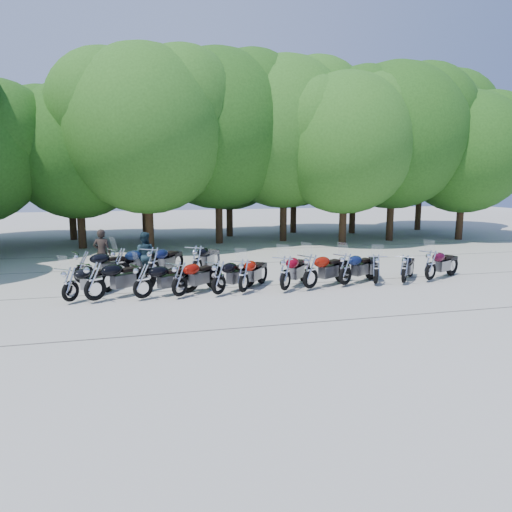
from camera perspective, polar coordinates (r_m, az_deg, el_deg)
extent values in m
plane|color=#9D9A8E|center=(15.06, 1.36, -5.05)|extent=(90.00, 90.00, 0.00)
cylinder|color=#3A2614|center=(27.22, -21.02, 4.37)|extent=(0.44, 0.44, 3.31)
sphere|color=#286319|center=(27.18, -21.49, 12.08)|extent=(7.31, 7.31, 7.31)
cylinder|color=#3A2614|center=(25.38, -13.22, 5.13)|extent=(0.44, 0.44, 3.93)
sphere|color=#357721|center=(25.44, -13.60, 14.96)|extent=(8.70, 8.70, 8.70)
cylinder|color=#3A2614|center=(27.56, -4.66, 5.88)|extent=(0.44, 0.44, 4.13)
sphere|color=#286319|center=(27.66, -4.79, 15.38)|extent=(9.13, 9.13, 9.13)
cylinder|color=#3A2614|center=(28.60, 3.44, 5.98)|extent=(0.44, 0.44, 4.09)
sphere|color=#357721|center=(28.68, 3.53, 15.05)|extent=(9.04, 9.04, 9.04)
cylinder|color=#3A2614|center=(27.43, 10.82, 5.19)|extent=(0.44, 0.44, 3.62)
sphere|color=#357721|center=(27.43, 11.09, 13.56)|extent=(8.00, 8.00, 8.00)
cylinder|color=#3A2614|center=(29.95, 16.47, 5.66)|extent=(0.44, 0.44, 3.98)
sphere|color=#286319|center=(30.01, 16.87, 14.08)|extent=(8.79, 8.79, 8.79)
cylinder|color=#3A2614|center=(32.07, 24.17, 4.94)|extent=(0.44, 0.44, 3.41)
sphere|color=#286319|center=(32.05, 24.63, 11.67)|extent=(7.53, 7.53, 7.53)
cylinder|color=#3A2614|center=(31.43, -21.99, 5.11)|extent=(0.44, 0.44, 3.52)
sphere|color=#357721|center=(31.42, -22.43, 12.21)|extent=(7.78, 7.78, 7.78)
cylinder|color=#3A2614|center=(30.57, -13.67, 5.33)|extent=(0.44, 0.44, 3.42)
sphere|color=#286319|center=(30.55, -13.95, 12.43)|extent=(7.56, 7.56, 7.56)
cylinder|color=#3A2614|center=(31.11, -3.33, 5.77)|extent=(0.44, 0.44, 3.56)
sphere|color=#286319|center=(31.11, -3.40, 13.05)|extent=(7.88, 7.88, 7.88)
cylinder|color=#3A2614|center=(33.30, 4.70, 6.17)|extent=(0.44, 0.44, 3.76)
sphere|color=#286319|center=(33.32, 4.80, 13.33)|extent=(8.31, 8.31, 8.31)
cylinder|color=#3A2614|center=(33.52, 11.98, 5.91)|extent=(0.44, 0.44, 3.63)
sphere|color=#357721|center=(33.53, 12.22, 12.78)|extent=(8.02, 8.02, 8.02)
cylinder|color=#3A2614|center=(37.23, 19.69, 6.47)|extent=(0.44, 0.44, 4.37)
sphere|color=#286319|center=(37.34, 20.11, 13.90)|extent=(9.67, 9.67, 9.67)
imported|color=black|center=(19.03, -18.69, 0.40)|extent=(0.76, 0.58, 1.88)
imported|color=#1B3039|center=(18.16, -13.79, 0.11)|extent=(1.02, 0.88, 1.81)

